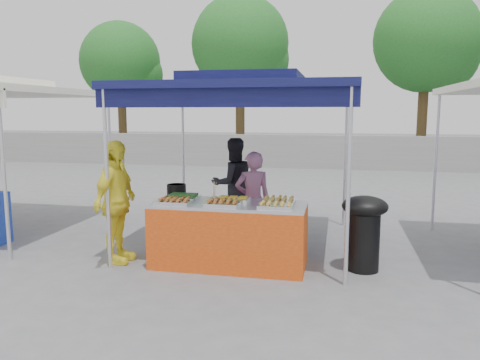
% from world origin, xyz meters
% --- Properties ---
extents(ground_plane, '(80.00, 80.00, 0.00)m').
position_xyz_m(ground_plane, '(0.00, 0.00, 0.00)').
color(ground_plane, slate).
extents(back_wall, '(40.00, 0.25, 1.20)m').
position_xyz_m(back_wall, '(0.00, 11.00, 0.60)').
color(back_wall, gray).
rests_on(back_wall, ground_plane).
extents(main_canopy, '(3.20, 3.20, 2.57)m').
position_xyz_m(main_canopy, '(0.00, 0.97, 2.37)').
color(main_canopy, silver).
rests_on(main_canopy, ground_plane).
extents(tree_0, '(3.47, 3.41, 5.85)m').
position_xyz_m(tree_0, '(-7.77, 13.22, 4.00)').
color(tree_0, '#4A371C').
rests_on(tree_0, ground_plane).
extents(tree_1, '(3.82, 3.82, 6.57)m').
position_xyz_m(tree_1, '(-2.39, 12.68, 4.49)').
color(tree_1, '#4A371C').
rests_on(tree_1, ground_plane).
extents(tree_2, '(3.80, 3.79, 6.51)m').
position_xyz_m(tree_2, '(4.54, 12.75, 4.46)').
color(tree_2, '#4A371C').
rests_on(tree_2, ground_plane).
extents(vendor_table, '(2.00, 0.80, 0.85)m').
position_xyz_m(vendor_table, '(0.00, -0.10, 0.43)').
color(vendor_table, '#DD4C14').
rests_on(vendor_table, ground_plane).
extents(food_tray_fl, '(0.42, 0.30, 0.07)m').
position_xyz_m(food_tray_fl, '(-0.66, -0.34, 0.88)').
color(food_tray_fl, white).
rests_on(food_tray_fl, vendor_table).
extents(food_tray_fm, '(0.42, 0.30, 0.07)m').
position_xyz_m(food_tray_fm, '(-0.02, -0.34, 0.88)').
color(food_tray_fm, white).
rests_on(food_tray_fm, vendor_table).
extents(food_tray_fr, '(0.42, 0.30, 0.07)m').
position_xyz_m(food_tray_fr, '(0.64, -0.33, 0.88)').
color(food_tray_fr, white).
rests_on(food_tray_fr, vendor_table).
extents(food_tray_bl, '(0.42, 0.30, 0.07)m').
position_xyz_m(food_tray_bl, '(-0.66, 0.01, 0.88)').
color(food_tray_bl, white).
rests_on(food_tray_bl, vendor_table).
extents(food_tray_bm, '(0.42, 0.30, 0.07)m').
position_xyz_m(food_tray_bm, '(0.03, -0.01, 0.88)').
color(food_tray_bm, white).
rests_on(food_tray_bm, vendor_table).
extents(food_tray_br, '(0.42, 0.30, 0.07)m').
position_xyz_m(food_tray_br, '(0.64, -0.01, 0.88)').
color(food_tray_br, white).
rests_on(food_tray_br, vendor_table).
extents(cooking_pot, '(0.27, 0.27, 0.16)m').
position_xyz_m(cooking_pot, '(-0.86, 0.29, 0.93)').
color(cooking_pot, black).
rests_on(cooking_pot, vendor_table).
extents(skewer_cup, '(0.08, 0.08, 0.10)m').
position_xyz_m(skewer_cup, '(-0.16, -0.23, 0.90)').
color(skewer_cup, silver).
rests_on(skewer_cup, vendor_table).
extents(wok_burner, '(0.58, 0.58, 0.98)m').
position_xyz_m(wok_burner, '(1.73, 0.09, 0.58)').
color(wok_burner, black).
rests_on(wok_burner, ground_plane).
extents(crate_left, '(0.56, 0.39, 0.34)m').
position_xyz_m(crate_left, '(-0.51, 0.46, 0.17)').
color(crate_left, '#162DBA').
rests_on(crate_left, ground_plane).
extents(crate_right, '(0.46, 0.32, 0.27)m').
position_xyz_m(crate_right, '(0.40, 0.58, 0.14)').
color(crate_right, '#162DBA').
rests_on(crate_right, ground_plane).
extents(crate_stacked, '(0.43, 0.30, 0.26)m').
position_xyz_m(crate_stacked, '(0.40, 0.58, 0.40)').
color(crate_stacked, '#162DBA').
rests_on(crate_stacked, crate_right).
extents(vendor_woman, '(0.62, 0.52, 1.45)m').
position_xyz_m(vendor_woman, '(0.16, 0.75, 0.73)').
color(vendor_woman, '#9D648B').
rests_on(vendor_woman, ground_plane).
extents(helper_man, '(0.97, 0.92, 1.58)m').
position_xyz_m(helper_man, '(-0.38, 1.85, 0.79)').
color(helper_man, '#222228').
rests_on(helper_man, ground_plane).
extents(customer_person, '(0.44, 0.98, 1.65)m').
position_xyz_m(customer_person, '(-1.51, -0.26, 0.83)').
color(customer_person, '#FFF038').
rests_on(customer_person, ground_plane).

